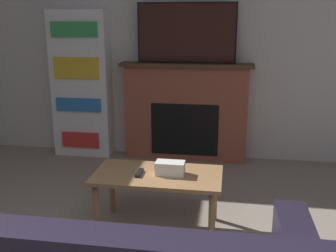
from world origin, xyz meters
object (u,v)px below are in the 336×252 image
object	(u,v)px
tv	(187,33)
coffee_table	(158,181)
bookshelf	(82,85)
fireplace	(186,112)

from	to	relation	value
tv	coffee_table	distance (m)	1.96
tv	bookshelf	world-z (taller)	tv
fireplace	tv	xyz separation A→B (m)	(-0.00, -0.02, 0.89)
fireplace	coffee_table	bearing A→B (deg)	-90.91
tv	bookshelf	size ratio (longest dim) A/B	0.64
fireplace	bookshelf	xyz separation A→B (m)	(-1.25, -0.02, 0.29)
fireplace	coffee_table	xyz separation A→B (m)	(-0.03, -1.67, -0.18)
coffee_table	bookshelf	distance (m)	2.10
fireplace	coffee_table	world-z (taller)	fireplace
fireplace	tv	bearing A→B (deg)	-90.00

